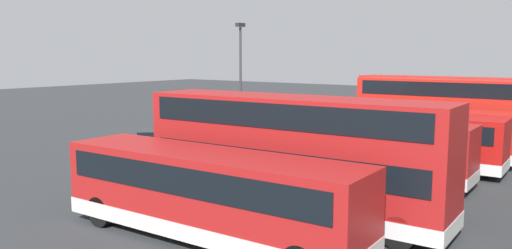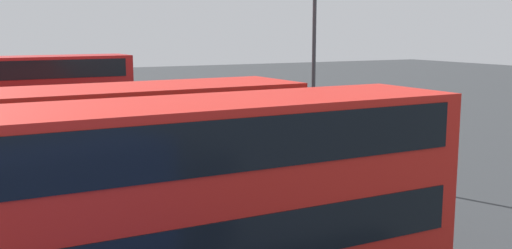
{
  "view_description": "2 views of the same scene",
  "coord_description": "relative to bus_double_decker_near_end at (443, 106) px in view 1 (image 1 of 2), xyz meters",
  "views": [
    {
      "loc": [
        24.83,
        21.59,
        6.09
      ],
      "look_at": [
        0.27,
        3.32,
        1.93
      ],
      "focal_mm": 35.98,
      "sensor_mm": 36.0,
      "label": 1
    },
    {
      "loc": [
        -22.16,
        13.7,
        5.81
      ],
      "look_at": [
        1.02,
        1.69,
        1.62
      ],
      "focal_mm": 41.25,
      "sensor_mm": 36.0,
      "label": 2
    }
  ],
  "objects": [
    {
      "name": "ground_plane",
      "position": [
        12.38,
        -10.54,
        -2.45
      ],
      "size": [
        140.0,
        140.0,
        0.0
      ],
      "primitive_type": "plane",
      "color": "#2D3033"
    },
    {
      "name": "bus_double_decker_near_end",
      "position": [
        0.0,
        0.0,
        0.0
      ],
      "size": [
        2.74,
        12.03,
        4.55
      ],
      "color": "red",
      "rests_on": "ground"
    },
    {
      "name": "lamp_post_tall",
      "position": [
        10.57,
        -10.05,
        2.31
      ],
      "size": [
        0.7,
        0.3,
        8.16
      ],
      "color": "#38383D",
      "rests_on": "ground"
    },
    {
      "name": "bus_single_deck_far_end",
      "position": [
        25.06,
        0.06,
        -0.83
      ],
      "size": [
        3.0,
        11.16,
        2.95
      ],
      "color": "#A51919",
      "rests_on": "ground"
    },
    {
      "name": "bus_single_deck_third",
      "position": [
        7.22,
        0.54,
        -0.83
      ],
      "size": [
        2.87,
        11.38,
        2.95
      ],
      "color": "red",
      "rests_on": "ground"
    },
    {
      "name": "car_hatchback_silver",
      "position": [
        15.31,
        -12.45,
        -1.75
      ],
      "size": [
        4.38,
        4.63,
        1.43
      ],
      "color": "silver",
      "rests_on": "ground"
    },
    {
      "name": "box_truck_blue",
      "position": [
        -6.75,
        0.5,
        -0.74
      ],
      "size": [
        4.5,
        7.9,
        3.2
      ],
      "color": "navy",
      "rests_on": "ground"
    },
    {
      "name": "bus_double_decker_seventh",
      "position": [
        21.19,
        0.79,
        -0.0
      ],
      "size": [
        3.09,
        12.09,
        4.55
      ],
      "color": "#A51919",
      "rests_on": "ground"
    },
    {
      "name": "bus_double_decker_second",
      "position": [
        3.36,
        1.08,
        -0.0
      ],
      "size": [
        2.94,
        11.21,
        4.55
      ],
      "color": "red",
      "rests_on": "ground"
    },
    {
      "name": "bus_single_deck_fourth",
      "position": [
        10.35,
        0.9,
        -0.83
      ],
      "size": [
        3.06,
        10.75,
        2.95
      ],
      "color": "#B71411",
      "rests_on": "ground"
    },
    {
      "name": "bus_single_deck_fifth",
      "position": [
        14.02,
        0.22,
        -0.83
      ],
      "size": [
        3.0,
        10.9,
        2.95
      ],
      "color": "#A51919",
      "rests_on": "ground"
    },
    {
      "name": "bus_single_deck_sixth",
      "position": [
        18.03,
        0.6,
        -0.83
      ],
      "size": [
        2.73,
        10.16,
        2.95
      ],
      "color": "#B71411",
      "rests_on": "ground"
    }
  ]
}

